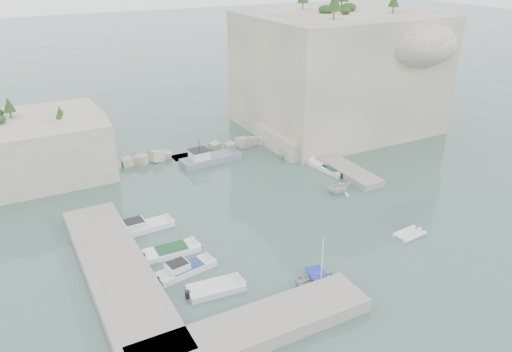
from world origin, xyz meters
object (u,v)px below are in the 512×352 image
inflatable_dinghy (409,236)px  tender_east_a (338,192)px  motorboat_c (172,253)px  motorboat_e (216,291)px  motorboat_a (144,230)px  motorboat_d (186,272)px  rowboat (321,284)px  tender_east_b (333,173)px  tender_east_c (323,168)px  tender_east_d (291,156)px  work_boat (211,162)px

inflatable_dinghy → tender_east_a: tender_east_a is taller
inflatable_dinghy → motorboat_c: bearing=154.2°
inflatable_dinghy → tender_east_a: bearing=86.1°
motorboat_e → motorboat_a: motorboat_a is taller
motorboat_a → motorboat_c: bearing=-81.8°
motorboat_d → inflatable_dinghy: motorboat_d is taller
inflatable_dinghy → tender_east_a: 10.93m
rowboat → tender_east_a: (11.70, 13.21, 0.00)m
motorboat_d → tender_east_b: 26.10m
tender_east_c → motorboat_e: bearing=119.3°
inflatable_dinghy → tender_east_b: (2.40, 15.63, 0.00)m
motorboat_a → motorboat_c: (1.05, -5.34, 0.00)m
rowboat → tender_east_d: bearing=-15.3°
motorboat_c → work_boat: 21.60m
motorboat_e → motorboat_a: 12.52m
inflatable_dinghy → tender_east_d: 22.82m
motorboat_e → motorboat_c: size_ratio=0.91×
motorboat_c → rowboat: (9.36, -10.22, 0.00)m
motorboat_e → motorboat_c: 7.08m
rowboat → work_boat: size_ratio=0.47×
tender_east_a → work_boat: work_boat is taller
motorboat_c → work_boat: work_boat is taller
tender_east_c → work_boat: bearing=46.7°
tender_east_c → rowboat: bearing=137.0°
motorboat_a → motorboat_e: bearing=-82.0°
motorboat_e → tender_east_c: size_ratio=0.96×
motorboat_a → motorboat_d: bearing=-85.4°
motorboat_e → motorboat_a: (-2.37, 12.30, 0.00)m
motorboat_e → rowboat: 8.67m
rowboat → work_boat: work_boat is taller
tender_east_c → work_boat: (-11.77, 8.52, 0.00)m
tender_east_b → tender_east_c: size_ratio=0.72×
motorboat_c → tender_east_b: bearing=19.4°
inflatable_dinghy → motorboat_a: bearing=144.0°
motorboat_c → tender_east_d: 26.61m
inflatable_dinghy → rowboat: bearing=-174.5°
motorboat_c → motorboat_a: bearing=102.5°
inflatable_dinghy → tender_east_d: tender_east_d is taller
motorboat_d → tender_east_c: 26.79m
tender_east_a → tender_east_c: (2.47, 6.61, 0.00)m
tender_east_c → motorboat_c: bearing=104.8°
motorboat_a → rowboat: size_ratio=1.57×
tender_east_a → motorboat_c: bearing=94.2°
motorboat_a → tender_east_b: 24.88m
motorboat_d → tender_east_a: bearing=7.1°
rowboat → tender_east_d: size_ratio=0.98×
rowboat → motorboat_d: bearing=65.1°
motorboat_e → inflatable_dinghy: motorboat_e is taller
tender_east_c → motorboat_d: bearing=111.6°
motorboat_d → work_boat: work_boat is taller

